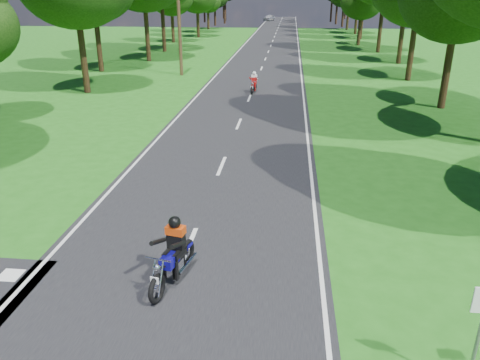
# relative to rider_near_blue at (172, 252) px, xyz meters

# --- Properties ---
(ground) EXTENTS (160.00, 160.00, 0.00)m
(ground) POSITION_rel_rider_near_blue_xyz_m (0.01, -0.45, -0.79)
(ground) COLOR #1F5D15
(ground) RESTS_ON ground
(main_road) EXTENTS (7.00, 140.00, 0.02)m
(main_road) POSITION_rel_rider_near_blue_xyz_m (0.01, 49.55, -0.78)
(main_road) COLOR black
(main_road) RESTS_ON ground
(road_markings) EXTENTS (7.40, 140.00, 0.01)m
(road_markings) POSITION_rel_rider_near_blue_xyz_m (-0.13, 47.67, -0.76)
(road_markings) COLOR silver
(road_markings) RESTS_ON main_road
(telegraph_pole) EXTENTS (1.20, 0.26, 8.00)m
(telegraph_pole) POSITION_rel_rider_near_blue_xyz_m (-5.99, 27.55, 3.29)
(telegraph_pole) COLOR #382616
(telegraph_pole) RESTS_ON ground
(rider_near_blue) EXTENTS (0.99, 1.93, 1.53)m
(rider_near_blue) POSITION_rel_rider_near_blue_xyz_m (0.00, 0.00, 0.00)
(rider_near_blue) COLOR #120D92
(rider_near_blue) RESTS_ON main_road
(rider_far_red) EXTENTS (0.67, 1.63, 1.33)m
(rider_far_red) POSITION_rel_rider_near_blue_xyz_m (0.14, 21.30, -0.10)
(rider_far_red) COLOR #A90E0D
(rider_far_red) RESTS_ON main_road
(distant_car) EXTENTS (2.78, 4.22, 1.33)m
(distant_car) POSITION_rel_rider_near_blue_xyz_m (-2.59, 100.65, -0.10)
(distant_car) COLOR #B5B8BC
(distant_car) RESTS_ON main_road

